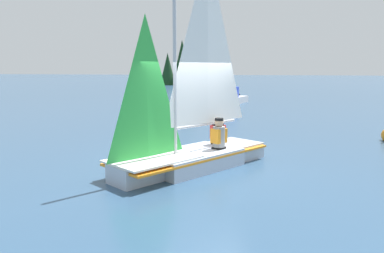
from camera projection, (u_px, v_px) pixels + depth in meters
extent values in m
plane|color=#2D4C6B|center=(192.00, 168.00, 8.97)|extent=(260.00, 260.00, 0.00)
cube|color=#B2BCCC|center=(192.00, 160.00, 8.93)|extent=(2.70, 2.40, 0.40)
cube|color=#B2BCCC|center=(135.00, 173.00, 7.79)|extent=(1.22, 1.15, 0.40)
cube|color=#B2BCCC|center=(236.00, 149.00, 10.08)|extent=(1.44, 1.50, 0.40)
cube|color=orange|center=(192.00, 154.00, 8.91)|extent=(4.24, 3.39, 0.05)
cube|color=silver|center=(154.00, 159.00, 8.09)|extent=(2.28, 2.08, 0.04)
cylinder|color=#B7B7BC|center=(175.00, 47.00, 8.16)|extent=(0.08, 0.08, 4.85)
cylinder|color=#B7B7BC|center=(207.00, 124.00, 9.16)|extent=(1.79, 1.18, 0.07)
pyramid|color=white|center=(207.00, 37.00, 8.84)|extent=(1.69, 1.11, 4.09)
pyramid|color=green|center=(146.00, 87.00, 7.75)|extent=(1.23, 0.81, 2.96)
cube|color=black|center=(248.00, 149.00, 10.46)|extent=(0.08, 0.07, 0.28)
cube|color=black|center=(219.00, 156.00, 9.23)|extent=(0.37, 0.35, 0.45)
cylinder|color=gray|center=(219.00, 137.00, 9.15)|extent=(0.41, 0.41, 0.50)
cube|color=orange|center=(219.00, 136.00, 9.15)|extent=(0.43, 0.40, 0.35)
sphere|color=tan|center=(219.00, 123.00, 9.10)|extent=(0.22, 0.22, 0.22)
cylinder|color=black|center=(219.00, 119.00, 9.09)|extent=(0.29, 0.29, 0.06)
cube|color=black|center=(218.00, 150.00, 9.80)|extent=(0.37, 0.35, 0.45)
cylinder|color=black|center=(218.00, 133.00, 9.73)|extent=(0.41, 0.41, 0.50)
cube|color=red|center=(218.00, 132.00, 9.73)|extent=(0.43, 0.40, 0.35)
sphere|color=brown|center=(218.00, 119.00, 9.68)|extent=(0.22, 0.22, 0.22)
cube|color=silver|center=(228.00, 100.00, 25.38)|extent=(3.94, 2.54, 0.45)
cube|color=blue|center=(226.00, 92.00, 25.06)|extent=(1.57, 1.62, 0.70)
cube|color=black|center=(238.00, 98.00, 27.07)|extent=(0.29, 0.29, 0.54)
cone|color=#143319|center=(168.00, 69.00, 54.02)|extent=(2.29, 2.29, 4.60)
cone|color=#1E4C23|center=(187.00, 61.00, 54.51)|extent=(3.76, 3.76, 6.81)
cone|color=#143319|center=(182.00, 62.00, 58.04)|extent=(3.14, 3.14, 6.74)
cone|color=#1E4C23|center=(187.00, 70.00, 60.52)|extent=(2.32, 2.32, 4.27)
cone|color=#193D1E|center=(184.00, 69.00, 62.70)|extent=(1.95, 1.95, 4.72)
cone|color=#1E4C23|center=(196.00, 69.00, 65.02)|extent=(1.64, 1.64, 4.47)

